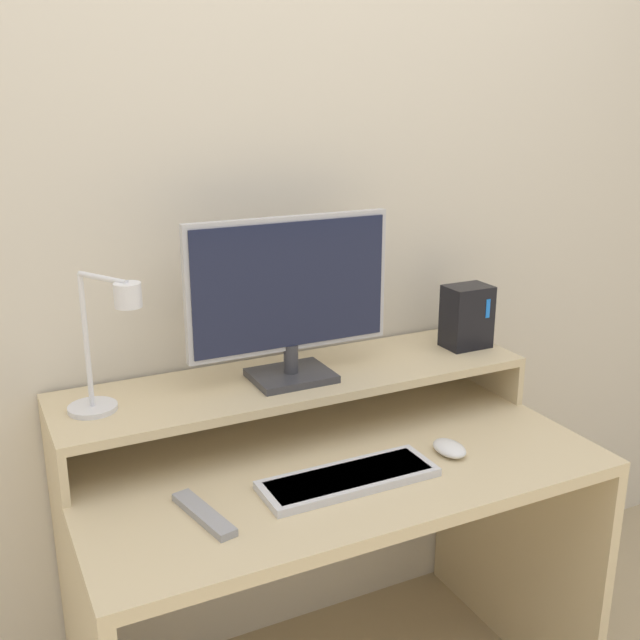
{
  "coord_description": "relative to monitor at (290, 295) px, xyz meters",
  "views": [
    {
      "loc": [
        -0.72,
        -1.07,
        1.55
      ],
      "look_at": [
        -0.01,
        0.38,
        1.05
      ],
      "focal_mm": 42.0,
      "sensor_mm": 36.0,
      "label": 1
    }
  ],
  "objects": [
    {
      "name": "monitor_shelf",
      "position": [
        0.02,
        0.02,
        -0.24
      ],
      "size": [
        1.2,
        0.32,
        0.13
      ],
      "color": "beige",
      "rests_on": "desk"
    },
    {
      "name": "keyboard",
      "position": [
        -0.0,
        -0.3,
        -0.34
      ],
      "size": [
        0.39,
        0.13,
        0.02
      ],
      "color": "silver",
      "rests_on": "desk"
    },
    {
      "name": "monitor",
      "position": [
        0.0,
        0.0,
        0.0
      ],
      "size": [
        0.51,
        0.16,
        0.4
      ],
      "color": "#38383D",
      "rests_on": "monitor_shelf"
    },
    {
      "name": "mouse",
      "position": [
        0.28,
        -0.29,
        -0.33
      ],
      "size": [
        0.07,
        0.1,
        0.03
      ],
      "color": "white",
      "rests_on": "desk"
    },
    {
      "name": "router_dock",
      "position": [
        0.54,
        0.01,
        -0.13
      ],
      "size": [
        0.12,
        0.09,
        0.17
      ],
      "color": "black",
      "rests_on": "monitor_shelf"
    },
    {
      "name": "desk_lamp",
      "position": [
        -0.44,
        -0.04,
        -0.05
      ],
      "size": [
        0.15,
        0.21,
        0.32
      ],
      "color": "silver",
      "rests_on": "monitor_shelf"
    },
    {
      "name": "desk",
      "position": [
        0.02,
        -0.17,
        -0.56
      ],
      "size": [
        1.2,
        0.69,
        0.73
      ],
      "color": "beige",
      "rests_on": "ground_plane"
    },
    {
      "name": "wall_back",
      "position": [
        0.02,
        0.21,
        0.17
      ],
      "size": [
        6.0,
        0.05,
        2.5
      ],
      "color": "beige",
      "rests_on": "ground_plane"
    },
    {
      "name": "remote_control",
      "position": [
        -0.33,
        -0.3,
        -0.34
      ],
      "size": [
        0.08,
        0.2,
        0.02
      ],
      "color": "#99999E",
      "rests_on": "desk"
    }
  ]
}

